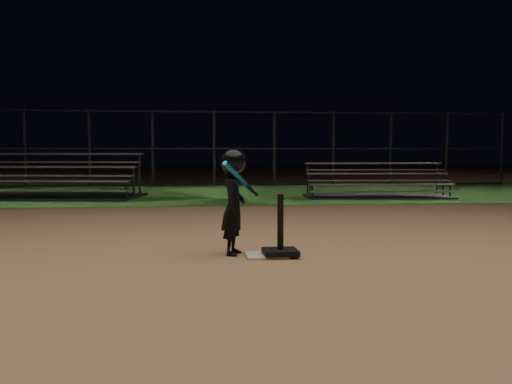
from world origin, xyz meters
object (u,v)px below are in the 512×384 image
(child_batter, at_px, (233,199))
(bleacher_right, at_px, (377,190))
(batting_tee, at_px, (280,244))
(bleacher_left, at_px, (46,189))
(home_plate, at_px, (266,255))

(child_batter, relative_size, bleacher_right, 0.33)
(batting_tee, distance_m, child_batter, 0.74)
(bleacher_left, bearing_deg, home_plate, -53.84)
(home_plate, relative_size, bleacher_left, 0.09)
(home_plate, height_order, bleacher_left, bleacher_left)
(bleacher_left, distance_m, bleacher_right, 8.29)
(home_plate, relative_size, child_batter, 0.37)
(child_batter, height_order, bleacher_left, child_batter)
(batting_tee, bearing_deg, child_batter, 158.61)
(child_batter, bearing_deg, bleacher_left, 40.45)
(home_plate, bearing_deg, child_batter, 157.47)
(home_plate, distance_m, bleacher_left, 9.75)
(bleacher_left, height_order, bleacher_right, bleacher_left)
(bleacher_right, bearing_deg, batting_tee, -110.39)
(bleacher_left, xyz_separation_m, bleacher_right, (8.25, -0.76, -0.05))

